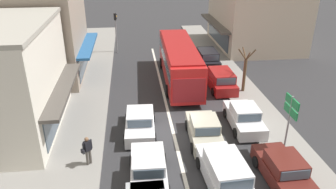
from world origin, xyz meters
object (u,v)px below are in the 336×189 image
(sedan_behind_bus_mid, at_px, (148,170))
(wagon_adjacent_lane_lead, at_px, (225,172))
(parked_wagon_kerb_rear, at_px, (207,58))
(street_tree_right, at_px, (245,72))
(parked_sedan_kerb_front, at_px, (284,171))
(city_bus, at_px, (179,60))
(pedestrian_with_handbag_near, at_px, (87,149))
(sedan_behind_bus_near, at_px, (204,131))
(parked_sedan_kerb_second, at_px, (244,117))
(parked_wagon_kerb_third, at_px, (220,80))
(traffic_light_downstreet, at_px, (116,26))
(directional_road_sign, at_px, (291,112))
(sedan_queue_gap_filler, at_px, (140,123))

(sedan_behind_bus_mid, bearing_deg, wagon_adjacent_lane_lead, -11.43)
(parked_wagon_kerb_rear, height_order, street_tree_right, street_tree_right)
(parked_wagon_kerb_rear, bearing_deg, street_tree_right, -76.99)
(sedan_behind_bus_mid, bearing_deg, parked_sedan_kerb_front, -7.40)
(wagon_adjacent_lane_lead, height_order, parked_sedan_kerb_front, wagon_adjacent_lane_lead)
(city_bus, distance_m, pedestrian_with_handbag_near, 12.74)
(wagon_adjacent_lane_lead, distance_m, sedan_behind_bus_near, 4.00)
(sedan_behind_bus_near, xyz_separation_m, parked_sedan_kerb_second, (2.86, 1.28, 0.00))
(sedan_behind_bus_mid, height_order, pedestrian_with_handbag_near, pedestrian_with_handbag_near)
(sedan_behind_bus_mid, relative_size, parked_sedan_kerb_front, 1.00)
(parked_wagon_kerb_third, distance_m, traffic_light_downstreet, 13.66)
(wagon_adjacent_lane_lead, height_order, directional_road_sign, directional_road_sign)
(directional_road_sign, bearing_deg, parked_wagon_kerb_rear, 93.81)
(city_bus, relative_size, sedan_behind_bus_mid, 2.57)
(sedan_behind_bus_mid, bearing_deg, sedan_behind_bus_near, 43.02)
(sedan_behind_bus_mid, xyz_separation_m, street_tree_right, (8.06, 9.73, 1.05))
(pedestrian_with_handbag_near, bearing_deg, directional_road_sign, -1.30)
(wagon_adjacent_lane_lead, height_order, pedestrian_with_handbag_near, pedestrian_with_handbag_near)
(parked_sedan_kerb_front, distance_m, parked_sedan_kerb_second, 5.40)
(parked_wagon_kerb_third, bearing_deg, parked_sedan_kerb_front, -89.52)
(sedan_queue_gap_filler, height_order, traffic_light_downstreet, traffic_light_downstreet)
(parked_wagon_kerb_third, bearing_deg, sedan_queue_gap_filler, -138.05)
(wagon_adjacent_lane_lead, relative_size, pedestrian_with_handbag_near, 2.81)
(traffic_light_downstreet, bearing_deg, pedestrian_with_handbag_near, -93.01)
(street_tree_right, bearing_deg, parked_wagon_kerb_third, 151.00)
(traffic_light_downstreet, bearing_deg, city_bus, -58.04)
(parked_wagon_kerb_third, height_order, street_tree_right, street_tree_right)
(sedan_behind_bus_near, bearing_deg, sedan_queue_gap_filler, 160.14)
(sedan_behind_bus_near, xyz_separation_m, street_tree_right, (4.55, 6.46, 1.05))
(sedan_behind_bus_near, xyz_separation_m, sedan_queue_gap_filler, (-3.74, 1.35, 0.00))
(parked_sedan_kerb_second, distance_m, directional_road_sign, 4.03)
(city_bus, bearing_deg, wagon_adjacent_lane_lead, -88.99)
(sedan_queue_gap_filler, relative_size, parked_wagon_kerb_rear, 0.95)
(wagon_adjacent_lane_lead, relative_size, parked_wagon_kerb_third, 1.02)
(city_bus, height_order, pedestrian_with_handbag_near, city_bus)
(sedan_behind_bus_mid, height_order, street_tree_right, street_tree_right)
(sedan_behind_bus_near, bearing_deg, pedestrian_with_handbag_near, -165.08)
(wagon_adjacent_lane_lead, xyz_separation_m, parked_wagon_kerb_third, (2.84, 11.35, 0.00))
(sedan_behind_bus_near, relative_size, parked_sedan_kerb_front, 1.01)
(sedan_queue_gap_filler, bearing_deg, parked_sedan_kerb_front, -38.89)
(directional_road_sign, xyz_separation_m, street_tree_right, (0.49, 8.45, -0.99))
(parked_sedan_kerb_front, height_order, street_tree_right, street_tree_right)
(wagon_adjacent_lane_lead, relative_size, sedan_behind_bus_mid, 1.08)
(parked_sedan_kerb_front, bearing_deg, parked_wagon_kerb_rear, 89.87)
(parked_sedan_kerb_front, relative_size, parked_sedan_kerb_second, 1.00)
(parked_wagon_kerb_rear, bearing_deg, parked_sedan_kerb_second, -91.07)
(directional_road_sign, bearing_deg, sedan_queue_gap_filler, 156.86)
(parked_wagon_kerb_third, relative_size, parked_wagon_kerb_rear, 1.00)
(wagon_adjacent_lane_lead, distance_m, parked_wagon_kerb_third, 11.70)
(parked_sedan_kerb_second, xyz_separation_m, parked_wagon_kerb_third, (0.08, 6.08, 0.08))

